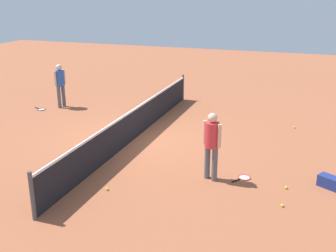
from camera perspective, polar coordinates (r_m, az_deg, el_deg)
The scene contains 11 objects.
ground_plane at distance 12.87m, azimuth -4.67°, elevation -1.77°, with size 40.00×40.00×0.00m, color #9E5638.
court_net at distance 12.70m, azimuth -4.73°, elevation 0.35°, with size 10.09×0.09×1.07m.
player_near_side at distance 9.86m, azimuth 6.10°, elevation -2.05°, with size 0.44×0.52×1.70m.
player_far_side at distance 16.52m, azimuth -14.77°, elevation 5.93°, with size 0.52×0.43×1.70m.
tennis_racket_near_player at distance 10.41m, azimuth 10.46°, elevation -7.09°, with size 0.58×0.47×0.03m.
tennis_racket_far_player at distance 16.62m, azimuth -17.22°, elevation 2.22°, with size 0.40×0.61×0.03m.
tennis_ball_near_player at distance 10.11m, azimuth 16.10°, elevation -8.22°, with size 0.07×0.07×0.07m, color #C6E033.
tennis_ball_by_net at distance 9.76m, azimuth -8.45°, elevation -8.65°, with size 0.07×0.07×0.07m, color #C6E033.
tennis_ball_midcourt at distance 9.32m, azimuth 15.61°, elevation -10.59°, with size 0.07×0.07×0.07m, color #C6E033.
tennis_ball_baseline at distance 14.41m, azimuth 17.15°, elevation -0.17°, with size 0.07×0.07×0.07m, color #C6E033.
equipment_bag at distance 10.42m, azimuth 22.07°, elevation -7.42°, with size 0.64×0.83×0.28m.
Camera 1 is at (-10.98, -4.99, 4.48)m, focal length 43.87 mm.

